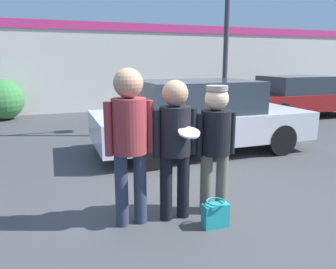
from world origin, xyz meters
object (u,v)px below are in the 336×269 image
object	(u,v)px
parked_car_near	(200,116)
shrub	(3,100)
person_left	(129,132)
person_right	(215,138)
person_middle_with_frisbee	(175,138)
parked_car_far	(298,96)
handbag	(215,214)

from	to	relation	value
parked_car_near	shrub	bearing A→B (deg)	128.15
person_left	parked_car_near	bearing A→B (deg)	51.48
person_right	parked_car_near	size ratio (longest dim) A/B	0.36
person_right	parked_car_near	xyz separation A→B (m)	(1.07, 2.71, -0.22)
person_middle_with_frisbee	parked_car_far	bearing A→B (deg)	40.10
parked_car_far	handbag	distance (m)	8.74
person_left	person_middle_with_frisbee	xyz separation A→B (m)	(0.53, -0.04, -0.10)
parked_car_far	shrub	size ratio (longest dim) A/B	3.38
shrub	person_right	bearing A→B (deg)	-68.22
shrub	parked_car_near	bearing A→B (deg)	-51.85
person_left	person_middle_with_frisbee	bearing A→B (deg)	-3.98
person_middle_with_frisbee	handbag	distance (m)	0.99
person_middle_with_frisbee	parked_car_near	bearing A→B (deg)	59.46
person_left	shrub	bearing A→B (deg)	105.28
person_left	shrub	size ratio (longest dim) A/B	1.38
person_left	handbag	world-z (taller)	person_left
shrub	handbag	size ratio (longest dim) A/B	4.13
person_right	shrub	distance (m)	8.94
person_left	parked_car_far	xyz separation A→B (m)	(7.22, 5.60, -0.41)
person_left	person_right	world-z (taller)	person_left
parked_car_near	handbag	world-z (taller)	parked_car_near
person_left	handbag	distance (m)	1.36
person_middle_with_frisbee	person_right	world-z (taller)	person_middle_with_frisbee
shrub	parked_car_far	bearing A→B (deg)	-15.72
parked_car_near	parked_car_far	xyz separation A→B (m)	(5.09, 2.92, -0.04)
parked_car_far	handbag	size ratio (longest dim) A/B	13.98
parked_car_near	shrub	distance (m)	7.11
person_middle_with_frisbee	person_right	size ratio (longest dim) A/B	1.05
person_middle_with_frisbee	shrub	size ratio (longest dim) A/B	1.28
parked_car_near	handbag	distance (m)	3.37
person_left	person_right	size ratio (longest dim) A/B	1.13
person_right	shrub	bearing A→B (deg)	111.78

